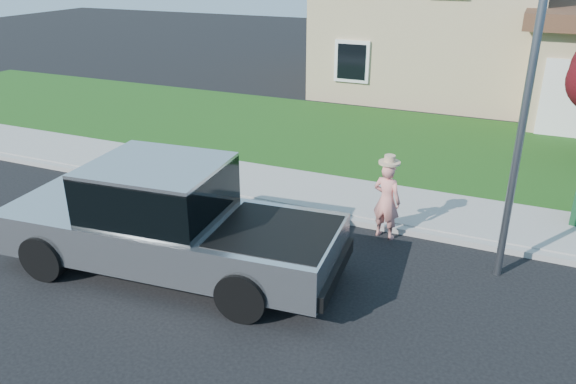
# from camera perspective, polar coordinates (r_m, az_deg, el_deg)

# --- Properties ---
(ground) EXTENTS (80.00, 80.00, 0.00)m
(ground) POSITION_cam_1_polar(r_m,az_deg,el_deg) (9.81, -3.75, -9.19)
(ground) COLOR black
(ground) RESTS_ON ground
(curb) EXTENTS (40.00, 0.20, 0.12)m
(curb) POSITION_cam_1_polar(r_m,az_deg,el_deg) (11.82, 7.01, -3.02)
(curb) COLOR gray
(curb) RESTS_ON ground
(sidewalk) EXTENTS (40.00, 2.00, 0.15)m
(sidewalk) POSITION_cam_1_polar(r_m,az_deg,el_deg) (12.78, 8.46, -0.95)
(sidewalk) COLOR gray
(sidewalk) RESTS_ON ground
(lawn) EXTENTS (40.00, 7.00, 0.10)m
(lawn) POSITION_cam_1_polar(r_m,az_deg,el_deg) (16.90, 12.60, 4.71)
(lawn) COLOR #183E11
(lawn) RESTS_ON ground
(house) EXTENTS (14.00, 11.30, 6.85)m
(house) POSITION_cam_1_polar(r_m,az_deg,el_deg) (23.94, 18.10, 17.12)
(house) COLOR tan
(house) RESTS_ON ground
(pickup_truck) EXTENTS (6.26, 2.60, 2.01)m
(pickup_truck) POSITION_cam_1_polar(r_m,az_deg,el_deg) (9.96, -12.14, -3.00)
(pickup_truck) COLOR black
(pickup_truck) RESTS_ON ground
(woman) EXTENTS (0.64, 0.50, 1.72)m
(woman) POSITION_cam_1_polar(r_m,az_deg,el_deg) (11.09, 10.00, -0.72)
(woman) COLOR #E88A7F
(woman) RESTS_ON ground
(street_lamp) EXTENTS (0.29, 0.72, 5.48)m
(street_lamp) POSITION_cam_1_polar(r_m,az_deg,el_deg) (9.51, 23.00, 8.47)
(street_lamp) COLOR slate
(street_lamp) RESTS_ON ground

